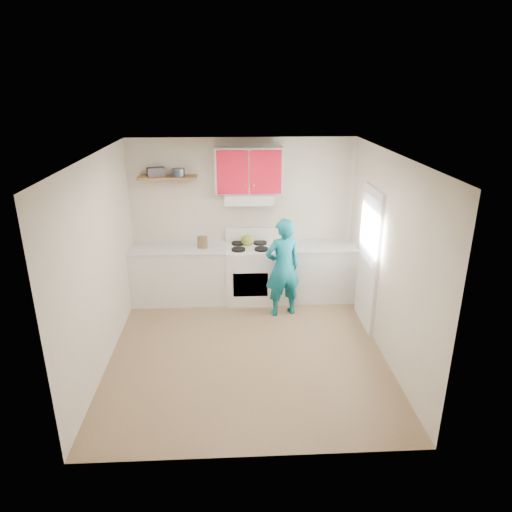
{
  "coord_description": "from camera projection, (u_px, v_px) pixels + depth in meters",
  "views": [
    {
      "loc": [
        -0.16,
        -5.4,
        3.39
      ],
      "look_at": [
        0.15,
        0.55,
        1.15
      ],
      "focal_mm": 32.49,
      "sensor_mm": 36.0,
      "label": 1
    }
  ],
  "objects": [
    {
      "name": "stove",
      "position": [
        250.0,
        273.0,
        7.56
      ],
      "size": [
        0.76,
        0.65,
        0.92
      ],
      "primitive_type": "cube",
      "color": "white",
      "rests_on": "floor"
    },
    {
      "name": "crock",
      "position": [
        203.0,
        243.0,
        7.35
      ],
      "size": [
        0.2,
        0.2,
        0.2
      ],
      "primitive_type": "cylinder",
      "rotation": [
        0.0,
        0.0,
        -0.25
      ],
      "color": "brown",
      "rests_on": "counter_left"
    },
    {
      "name": "door_glass",
      "position": [
        369.0,
        230.0,
        6.48
      ],
      "size": [
        0.01,
        0.55,
        0.95
      ],
      "primitive_type": "cube",
      "color": "white",
      "rests_on": "door"
    },
    {
      "name": "books",
      "position": [
        156.0,
        172.0,
        7.06
      ],
      "size": [
        0.3,
        0.26,
        0.14
      ],
      "primitive_type": "cube",
      "rotation": [
        0.0,
        0.0,
        0.3
      ],
      "color": "#3B343B",
      "rests_on": "shelf"
    },
    {
      "name": "door",
      "position": [
        369.0,
        258.0,
        6.63
      ],
      "size": [
        0.05,
        0.85,
        2.05
      ],
      "primitive_type": "cube",
      "color": "white",
      "rests_on": "floor"
    },
    {
      "name": "shelf",
      "position": [
        168.0,
        177.0,
        7.12
      ],
      "size": [
        0.9,
        0.3,
        0.04
      ],
      "primitive_type": "cube",
      "color": "brown",
      "rests_on": "back_wall"
    },
    {
      "name": "silicone_mat",
      "position": [
        332.0,
        245.0,
        7.55
      ],
      "size": [
        0.29,
        0.24,
        0.01
      ],
      "primitive_type": "cube",
      "rotation": [
        0.0,
        0.0,
        -0.0
      ],
      "color": "red",
      "rests_on": "counter_right"
    },
    {
      "name": "back_wall",
      "position": [
        243.0,
        219.0,
        7.57
      ],
      "size": [
        3.6,
        0.04,
        2.6
      ],
      "primitive_type": "cube",
      "color": "beige",
      "rests_on": "floor"
    },
    {
      "name": "left_wall",
      "position": [
        101.0,
        263.0,
        5.7
      ],
      "size": [
        0.04,
        3.8,
        2.6
      ],
      "primitive_type": "cube",
      "color": "beige",
      "rests_on": "floor"
    },
    {
      "name": "cutting_board",
      "position": [
        312.0,
        247.0,
        7.43
      ],
      "size": [
        0.33,
        0.27,
        0.02
      ],
      "primitive_type": "cube",
      "rotation": [
        0.0,
        0.0,
        -0.19
      ],
      "color": "olive",
      "rests_on": "counter_right"
    },
    {
      "name": "ceiling",
      "position": [
        245.0,
        155.0,
        5.33
      ],
      "size": [
        3.6,
        3.8,
        0.04
      ],
      "primitive_type": "cube",
      "color": "white",
      "rests_on": "floor"
    },
    {
      "name": "counter_right",
      "position": [
        312.0,
        272.0,
        7.64
      ],
      "size": [
        1.32,
        0.6,
        0.9
      ],
      "primitive_type": "cube",
      "color": "silver",
      "rests_on": "floor"
    },
    {
      "name": "kettle",
      "position": [
        247.0,
        240.0,
        7.46
      ],
      "size": [
        0.2,
        0.2,
        0.17
      ],
      "primitive_type": "ellipsoid",
      "rotation": [
        0.0,
        0.0,
        0.01
      ],
      "color": "olive",
      "rests_on": "stove"
    },
    {
      "name": "right_wall",
      "position": [
        388.0,
        258.0,
        5.88
      ],
      "size": [
        0.04,
        3.8,
        2.6
      ],
      "primitive_type": "cube",
      "color": "beige",
      "rests_on": "floor"
    },
    {
      "name": "counter_left",
      "position": [
        180.0,
        275.0,
        7.54
      ],
      "size": [
        1.52,
        0.6,
        0.9
      ],
      "primitive_type": "cube",
      "color": "silver",
      "rests_on": "floor"
    },
    {
      "name": "floor",
      "position": [
        247.0,
        350.0,
        6.25
      ],
      "size": [
        3.8,
        3.8,
        0.0
      ],
      "primitive_type": "plane",
      "color": "brown",
      "rests_on": "ground"
    },
    {
      "name": "tin",
      "position": [
        178.0,
        173.0,
        7.06
      ],
      "size": [
        0.23,
        0.23,
        0.12
      ],
      "primitive_type": "cylinder",
      "rotation": [
        0.0,
        0.0,
        0.18
      ],
      "color": "#333D4C",
      "rests_on": "shelf"
    },
    {
      "name": "range_hood",
      "position": [
        249.0,
        198.0,
        7.23
      ],
      "size": [
        0.76,
        0.44,
        0.15
      ],
      "primitive_type": "cube",
      "color": "silver",
      "rests_on": "back_wall"
    },
    {
      "name": "person",
      "position": [
        283.0,
        268.0,
        6.98
      ],
      "size": [
        0.64,
        0.51,
        1.54
      ],
      "primitive_type": "imported",
      "rotation": [
        0.0,
        0.0,
        3.42
      ],
      "color": "#0C6372",
      "rests_on": "floor"
    },
    {
      "name": "front_wall",
      "position": [
        253.0,
        339.0,
        4.02
      ],
      "size": [
        3.6,
        0.04,
        2.6
      ],
      "primitive_type": "cube",
      "color": "beige",
      "rests_on": "floor"
    },
    {
      "name": "upper_cabinets",
      "position": [
        249.0,
        170.0,
        7.13
      ],
      "size": [
        1.02,
        0.33,
        0.7
      ],
      "primitive_type": "cube",
      "color": "#B10F22",
      "rests_on": "back_wall"
    }
  ]
}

